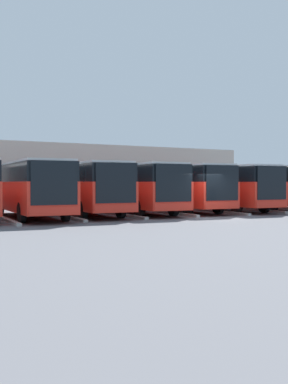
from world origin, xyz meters
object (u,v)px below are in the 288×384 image
(bus_3, at_px, (177,186))
(bus_1, at_px, (254,186))
(bus_6, at_px, (30,187))
(bus_2, at_px, (221,186))
(bus_4, at_px, (133,186))
(bus_5, at_px, (83,186))

(bus_3, bearing_deg, bus_1, -176.13)
(bus_1, xyz_separation_m, bus_6, (17.39, 0.48, 0.00))
(bus_2, relative_size, bus_3, 1.00)
(bus_1, distance_m, bus_6, 17.39)
(bus_1, distance_m, bus_2, 3.50)
(bus_2, bearing_deg, bus_4, 1.90)
(bus_4, distance_m, bus_5, 3.48)
(bus_3, relative_size, bus_4, 1.00)
(bus_6, bearing_deg, bus_3, -171.87)
(bus_1, relative_size, bus_3, 1.00)
(bus_5, bearing_deg, bus_1, -175.43)
(bus_1, xyz_separation_m, bus_5, (13.91, -0.07, 0.00))
(bus_2, height_order, bus_6, same)
(bus_1, height_order, bus_3, same)
(bus_2, height_order, bus_3, same)
(bus_1, xyz_separation_m, bus_2, (3.48, 0.36, 0.00))
(bus_1, distance_m, bus_3, 6.96)
(bus_3, distance_m, bus_5, 6.95)
(bus_3, relative_size, bus_6, 1.00)
(bus_6, bearing_deg, bus_1, -173.57)
(bus_3, bearing_deg, bus_6, 8.13)
(bus_4, relative_size, bus_6, 1.00)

